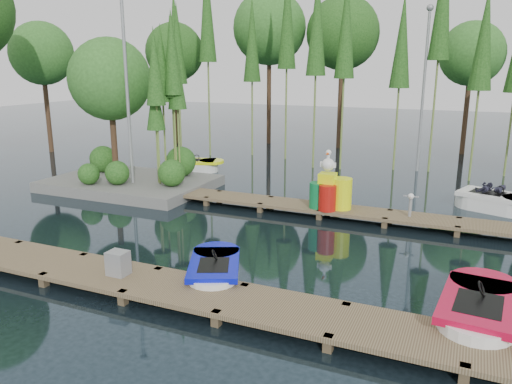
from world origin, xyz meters
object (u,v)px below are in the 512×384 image
at_px(boat_blue, 215,272).
at_px(yellow_barrel, 341,194).
at_px(boat_yellow_far, 195,166).
at_px(utility_cabinet, 118,263).
at_px(island, 124,106).
at_px(boat_red, 478,314).
at_px(drum_cluster, 327,192).

relative_size(boat_blue, yellow_barrel, 2.66).
bearing_deg(boat_yellow_far, utility_cabinet, -66.79).
height_order(island, utility_cabinet, island).
distance_m(boat_red, boat_yellow_far, 15.65).
xyz_separation_m(boat_blue, utility_cabinet, (-1.79, -1.08, 0.33)).
xyz_separation_m(boat_yellow_far, utility_cabinet, (4.75, -11.35, 0.30)).
height_order(island, boat_blue, island).
bearing_deg(boat_yellow_far, yellow_barrel, -28.30).
relative_size(boat_yellow_far, yellow_barrel, 2.77).
xyz_separation_m(boat_yellow_far, yellow_barrel, (7.91, -4.35, 0.53)).
bearing_deg(drum_cluster, utility_cabinet, -111.86).
bearing_deg(yellow_barrel, drum_cluster, -160.04).
bearing_deg(boat_blue, yellow_barrel, 52.69).
relative_size(island, boat_blue, 2.57).
height_order(boat_red, drum_cluster, drum_cluster).
relative_size(boat_blue, utility_cabinet, 4.96).
bearing_deg(utility_cabinet, island, 126.25).
relative_size(island, drum_cluster, 3.59).
height_order(boat_red, utility_cabinet, boat_red).
bearing_deg(boat_blue, island, 113.92).
bearing_deg(utility_cabinet, yellow_barrel, 65.69).
height_order(boat_red, boat_yellow_far, boat_yellow_far).
relative_size(boat_yellow_far, utility_cabinet, 5.17).
bearing_deg(utility_cabinet, boat_yellow_far, 112.71).
bearing_deg(boat_red, boat_yellow_far, 144.75).
relative_size(island, boat_red, 2.28).
relative_size(boat_blue, boat_red, 0.89).
height_order(yellow_barrel, drum_cluster, drum_cluster).
bearing_deg(island, boat_blue, -41.83).
height_order(boat_blue, drum_cluster, drum_cluster).
height_order(boat_blue, boat_yellow_far, boat_yellow_far).
bearing_deg(boat_red, utility_cabinet, -165.18).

